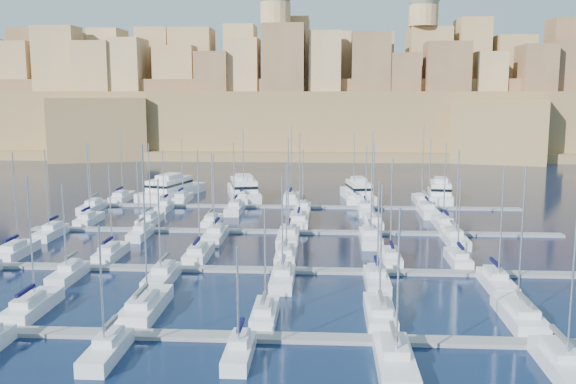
# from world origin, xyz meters

# --- Properties ---
(ground) EXTENTS (600.00, 600.00, 0.00)m
(ground) POSITION_xyz_m (0.00, 0.00, 0.00)
(ground) COLOR black
(ground) RESTS_ON ground
(pontoon_near) EXTENTS (84.00, 2.00, 0.40)m
(pontoon_near) POSITION_xyz_m (0.00, -34.00, 0.20)
(pontoon_near) COLOR slate
(pontoon_near) RESTS_ON ground
(pontoon_mid_near) EXTENTS (84.00, 2.00, 0.40)m
(pontoon_mid_near) POSITION_xyz_m (0.00, -12.00, 0.20)
(pontoon_mid_near) COLOR slate
(pontoon_mid_near) RESTS_ON ground
(pontoon_mid_far) EXTENTS (84.00, 2.00, 0.40)m
(pontoon_mid_far) POSITION_xyz_m (0.00, 10.00, 0.20)
(pontoon_mid_far) COLOR slate
(pontoon_mid_far) RESTS_ON ground
(pontoon_far) EXTENTS (84.00, 2.00, 0.40)m
(pontoon_far) POSITION_xyz_m (0.00, 32.00, 0.20)
(pontoon_far) COLOR slate
(pontoon_far) RESTS_ON ground
(sailboat_1) EXTENTS (2.77, 9.25, 14.22)m
(sailboat_1) POSITION_xyz_m (-24.22, -28.49, 0.75)
(sailboat_1) COLOR silver
(sailboat_1) RESTS_ON ground
(sailboat_2) EXTENTS (3.15, 10.49, 17.40)m
(sailboat_2) POSITION_xyz_m (-12.73, -27.88, 0.78)
(sailboat_2) COLOR silver
(sailboat_2) RESTS_ON ground
(sailboat_3) EXTENTS (2.35, 7.82, 11.42)m
(sailboat_3) POSITION_xyz_m (-0.49, -29.19, 0.71)
(sailboat_3) COLOR silver
(sailboat_3) RESTS_ON ground
(sailboat_4) EXTENTS (2.79, 9.30, 13.72)m
(sailboat_4) POSITION_xyz_m (10.77, -28.47, 0.74)
(sailboat_4) COLOR silver
(sailboat_4) RESTS_ON ground
(sailboat_5) EXTENTS (3.04, 10.14, 15.56)m
(sailboat_5) POSITION_xyz_m (24.29, -28.06, 0.77)
(sailboat_5) COLOR silver
(sailboat_5) RESTS_ON ground
(sailboat_8) EXTENTS (2.40, 8.00, 11.85)m
(sailboat_8) POSITION_xyz_m (-12.95, -38.90, 0.72)
(sailboat_8) COLOR silver
(sailboat_8) RESTS_ON ground
(sailboat_9) EXTENTS (2.16, 7.19, 10.18)m
(sailboat_9) POSITION_xyz_m (-1.75, -38.50, 0.69)
(sailboat_9) COLOR silver
(sailboat_9) RESTS_ON ground
(sailboat_10) EXTENTS (2.96, 9.85, 13.75)m
(sailboat_10) POSITION_xyz_m (11.06, -39.81, 0.75)
(sailboat_10) COLOR silver
(sailboat_10) RESTS_ON ground
(sailboat_11) EXTENTS (2.85, 9.51, 13.48)m
(sailboat_11) POSITION_xyz_m (24.40, -39.64, 0.74)
(sailboat_11) COLOR silver
(sailboat_11) RESTS_ON ground
(sailboat_12) EXTENTS (2.69, 8.98, 14.43)m
(sailboat_12) POSITION_xyz_m (-36.62, -6.62, 0.75)
(sailboat_12) COLOR silver
(sailboat_12) RESTS_ON ground
(sailboat_13) EXTENTS (2.57, 8.56, 13.28)m
(sailboat_13) POSITION_xyz_m (-23.45, -6.83, 0.73)
(sailboat_13) COLOR silver
(sailboat_13) RESTS_ON ground
(sailboat_14) EXTENTS (2.77, 9.24, 15.01)m
(sailboat_14) POSITION_xyz_m (-11.58, -6.50, 0.75)
(sailboat_14) COLOR silver
(sailboat_14) RESTS_ON ground
(sailboat_15) EXTENTS (2.65, 8.82, 13.11)m
(sailboat_15) POSITION_xyz_m (0.18, -6.70, 0.73)
(sailboat_15) COLOR silver
(sailboat_15) RESTS_ON ground
(sailboat_16) EXTENTS (2.50, 8.32, 14.09)m
(sailboat_16) POSITION_xyz_m (13.87, -6.95, 0.74)
(sailboat_16) COLOR silver
(sailboat_16) RESTS_ON ground
(sailboat_17) EXTENTS (2.41, 8.02, 11.30)m
(sailboat_17) POSITION_xyz_m (22.59, -7.10, 0.71)
(sailboat_17) COLOR silver
(sailboat_17) RESTS_ON ground
(sailboat_19) EXTENTS (2.41, 8.02, 11.95)m
(sailboat_19) POSITION_xyz_m (-25.21, -16.91, 0.72)
(sailboat_19) COLOR silver
(sailboat_19) RESTS_ON ground
(sailboat_20) EXTENTS (2.70, 8.99, 12.72)m
(sailboat_20) POSITION_xyz_m (-13.76, -17.38, 0.73)
(sailboat_20) COLOR silver
(sailboat_20) RESTS_ON ground
(sailboat_21) EXTENTS (2.61, 8.69, 13.08)m
(sailboat_21) POSITION_xyz_m (0.43, -17.23, 0.73)
(sailboat_21) COLOR silver
(sailboat_21) RESTS_ON ground
(sailboat_22) EXTENTS (2.67, 8.90, 12.59)m
(sailboat_22) POSITION_xyz_m (11.30, -17.34, 0.73)
(sailboat_22) COLOR silver
(sailboat_22) RESTS_ON ground
(sailboat_23) EXTENTS (2.71, 9.03, 14.44)m
(sailboat_23) POSITION_xyz_m (24.88, -17.40, 0.75)
(sailboat_23) COLOR silver
(sailboat_23) RESTS_ON ground
(sailboat_24) EXTENTS (2.53, 8.42, 13.84)m
(sailboat_24) POSITION_xyz_m (-34.73, 15.10, 0.74)
(sailboat_24) COLOR silver
(sailboat_24) RESTS_ON ground
(sailboat_25) EXTENTS (2.67, 8.91, 13.88)m
(sailboat_25) POSITION_xyz_m (-24.29, 15.34, 0.74)
(sailboat_25) COLOR silver
(sailboat_25) RESTS_ON ground
(sailboat_26) EXTENTS (2.43, 8.09, 12.50)m
(sailboat_26) POSITION_xyz_m (-13.64, 14.94, 0.72)
(sailboat_26) COLOR silver
(sailboat_26) RESTS_ON ground
(sailboat_27) EXTENTS (3.16, 10.55, 15.68)m
(sailboat_27) POSITION_xyz_m (0.90, 16.15, 0.77)
(sailboat_27) COLOR silver
(sailboat_27) RESTS_ON ground
(sailboat_28) EXTENTS (2.93, 9.78, 14.06)m
(sailboat_28) POSITION_xyz_m (13.16, 15.77, 0.75)
(sailboat_28) COLOR silver
(sailboat_28) RESTS_ON ground
(sailboat_29) EXTENTS (2.84, 9.46, 14.34)m
(sailboat_29) POSITION_xyz_m (24.78, 15.61, 0.75)
(sailboat_29) COLOR silver
(sailboat_29) RESTS_ON ground
(sailboat_30) EXTENTS (2.51, 8.38, 13.99)m
(sailboat_30) POSITION_xyz_m (-36.89, 4.92, 0.74)
(sailboat_30) COLOR silver
(sailboat_30) RESTS_ON ground
(sailboat_31) EXTENTS (2.30, 7.68, 12.43)m
(sailboat_31) POSITION_xyz_m (-23.00, 5.26, 0.72)
(sailboat_31) COLOR silver
(sailboat_31) RESTS_ON ground
(sailboat_32) EXTENTS (2.81, 9.38, 13.43)m
(sailboat_32) POSITION_xyz_m (-11.28, 4.43, 0.74)
(sailboat_32) COLOR silver
(sailboat_32) RESTS_ON ground
(sailboat_33) EXTENTS (3.08, 10.27, 15.77)m
(sailboat_33) POSITION_xyz_m (-0.17, 3.99, 0.77)
(sailboat_33) COLOR silver
(sailboat_33) RESTS_ON ground
(sailboat_34) EXTENTS (2.99, 9.96, 16.82)m
(sailboat_34) POSITION_xyz_m (11.98, 4.14, 0.77)
(sailboat_34) COLOR silver
(sailboat_34) RESTS_ON ground
(sailboat_35) EXTENTS (2.90, 9.67, 14.19)m
(sailboat_35) POSITION_xyz_m (24.33, 4.28, 0.75)
(sailboat_35) COLOR silver
(sailboat_35) RESTS_ON ground
(sailboat_36) EXTENTS (2.85, 9.51, 14.43)m
(sailboat_36) POSITION_xyz_m (-36.29, 37.64, 0.75)
(sailboat_36) COLOR silver
(sailboat_36) RESTS_ON ground
(sailboat_37) EXTENTS (2.66, 8.88, 12.97)m
(sailboat_37) POSITION_xyz_m (-23.72, 37.33, 0.73)
(sailboat_37) COLOR silver
(sailboat_37) RESTS_ON ground
(sailboat_38) EXTENTS (3.00, 9.99, 15.20)m
(sailboat_38) POSITION_xyz_m (-11.39, 37.87, 0.76)
(sailboat_38) COLOR silver
(sailboat_38) RESTS_ON ground
(sailboat_39) EXTENTS (3.07, 10.23, 15.57)m
(sailboat_39) POSITION_xyz_m (-1.70, 37.99, 0.77)
(sailboat_39) COLOR silver
(sailboat_39) RESTS_ON ground
(sailboat_40) EXTENTS (3.03, 10.09, 14.20)m
(sailboat_40) POSITION_xyz_m (10.86, 37.92, 0.75)
(sailboat_40) COLOR silver
(sailboat_40) RESTS_ON ground
(sailboat_41) EXTENTS (2.89, 9.64, 15.93)m
(sailboat_41) POSITION_xyz_m (24.39, 37.70, 0.76)
(sailboat_41) COLOR silver
(sailboat_41) RESTS_ON ground
(sailboat_42) EXTENTS (2.78, 9.25, 13.45)m
(sailboat_42) POSITION_xyz_m (-38.33, 26.49, 0.74)
(sailboat_42) COLOR silver
(sailboat_42) RESTS_ON ground
(sailboat_43) EXTENTS (2.16, 7.19, 11.80)m
(sailboat_43) POSITION_xyz_m (-24.86, 27.50, 0.71)
(sailboat_43) COLOR silver
(sailboat_43) RESTS_ON ground
(sailboat_44) EXTENTS (2.73, 9.10, 13.35)m
(sailboat_44) POSITION_xyz_m (-11.48, 26.56, 0.74)
(sailboat_44) COLOR silver
(sailboat_44) RESTS_ON ground
(sailboat_45) EXTENTS (2.74, 9.15, 12.10)m
(sailboat_45) POSITION_xyz_m (1.14, 26.54, 0.73)
(sailboat_45) COLOR silver
(sailboat_45) RESTS_ON ground
(sailboat_46) EXTENTS (2.58, 8.59, 12.98)m
(sailboat_46) POSITION_xyz_m (12.56, 26.81, 0.73)
(sailboat_46) COLOR silver
(sailboat_46) RESTS_ON ground
(sailboat_47) EXTENTS (2.91, 9.70, 14.14)m
(sailboat_47) POSITION_xyz_m (23.79, 26.27, 0.75)
(sailboat_47) COLOR silver
(sailboat_47) RESTS_ON ground
(motor_yacht_a) EXTENTS (11.25, 20.68, 5.25)m
(motor_yacht_a) POSITION_xyz_m (-27.43, 43.03, 1.73)
(motor_yacht_a) COLOR silver
(motor_yacht_a) RESTS_ON ground
(motor_yacht_b) EXTENTS (9.59, 19.91, 5.25)m
(motor_yacht_b) POSITION_xyz_m (-11.92, 42.70, 1.73)
(motor_yacht_b) COLOR silver
(motor_yacht_b) RESTS_ON ground
(motor_yacht_c) EXTENTS (6.97, 15.22, 5.25)m
(motor_yacht_c) POSITION_xyz_m (11.86, 40.55, 1.73)
(motor_yacht_c) COLOR silver
(motor_yacht_c) RESTS_ON ground
(motor_yacht_d) EXTENTS (6.44, 15.71, 5.25)m
(motor_yacht_d) POSITION_xyz_m (28.46, 40.83, 1.73)
(motor_yacht_d) COLOR silver
(motor_yacht_d) RESTS_ON ground
(fortified_city) EXTENTS (460.00, 108.95, 59.52)m
(fortified_city) POSITION_xyz_m (-0.19, 155.26, 14.74)
(fortified_city) COLOR brown
(fortified_city) RESTS_ON ground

